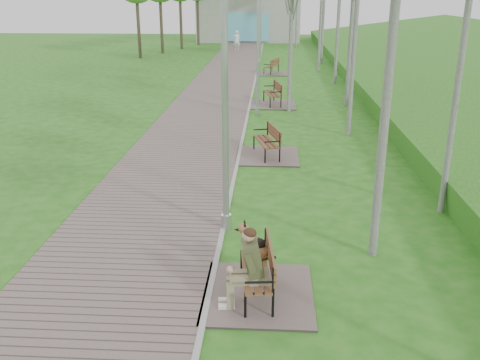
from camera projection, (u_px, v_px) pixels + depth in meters
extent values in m
cube|color=#705E5B|center=(217.00, 94.00, 26.21)|extent=(3.50, 67.00, 0.04)
cube|color=#999993|center=(252.00, 94.00, 26.10)|extent=(0.10, 67.00, 0.05)
cube|color=#9E9E99|center=(249.00, 20.00, 53.28)|extent=(10.00, 5.00, 4.00)
cube|color=#5EB3D3|center=(248.00, 27.00, 51.00)|extent=(4.00, 0.20, 2.60)
cube|color=#705E5B|center=(258.00, 294.00, 8.93)|extent=(1.82, 2.02, 0.04)
cube|color=brown|center=(256.00, 270.00, 8.78)|extent=(0.60, 1.55, 0.04)
cube|color=brown|center=(271.00, 255.00, 8.70)|extent=(0.19, 1.51, 0.33)
cube|color=#705E5B|center=(267.00, 156.00, 16.36)|extent=(1.88, 2.09, 0.04)
cube|color=brown|center=(266.00, 142.00, 16.22)|extent=(0.86, 1.64, 0.04)
cube|color=brown|center=(274.00, 132.00, 16.17)|extent=(0.44, 1.53, 0.35)
cube|color=#705E5B|center=(273.00, 105.00, 23.73)|extent=(2.02, 2.25, 0.04)
cube|color=brown|center=(272.00, 94.00, 23.57)|extent=(0.82, 1.75, 0.04)
cube|color=brown|center=(278.00, 87.00, 23.51)|extent=(0.37, 1.66, 0.37)
cube|color=#705E5B|center=(272.00, 74.00, 32.61)|extent=(1.84, 2.04, 0.04)
cube|color=brown|center=(271.00, 66.00, 32.47)|extent=(0.94, 1.60, 0.04)
cube|color=brown|center=(275.00, 62.00, 32.29)|extent=(0.55, 1.46, 0.34)
cylinder|color=#A3A6AB|center=(226.00, 222.00, 11.34)|extent=(0.22, 0.22, 0.33)
cylinder|color=#A3A6AB|center=(225.00, 100.00, 10.47)|extent=(0.13, 0.13, 5.56)
cylinder|color=#A3A6AB|center=(257.00, 111.00, 21.90)|extent=(0.20, 0.20, 0.30)
cylinder|color=#A3A6AB|center=(258.00, 53.00, 21.13)|extent=(0.12, 0.12, 4.93)
cylinder|color=#A3A6AB|center=(260.00, 57.00, 39.75)|extent=(0.18, 0.18, 0.27)
cylinder|color=#A3A6AB|center=(261.00, 28.00, 39.05)|extent=(0.11, 0.11, 4.46)
imported|color=white|center=(237.00, 40.00, 45.10)|extent=(0.69, 0.56, 1.66)
cylinder|color=silver|center=(388.00, 87.00, 9.23)|extent=(0.17, 0.17, 6.46)
cylinder|color=silver|center=(469.00, 2.00, 10.77)|extent=(0.16, 0.16, 9.17)
cylinder|color=silver|center=(291.00, 32.00, 21.44)|extent=(0.16, 0.16, 6.49)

